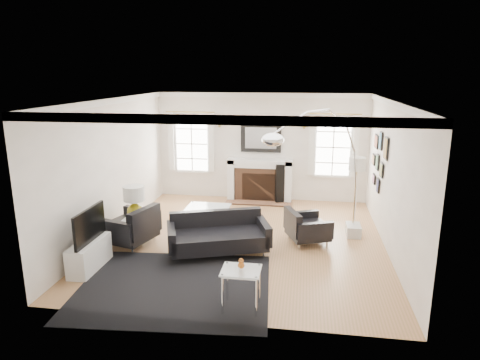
% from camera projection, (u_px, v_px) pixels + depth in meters
% --- Properties ---
extents(floor, '(6.00, 6.00, 0.00)m').
position_uv_depth(floor, '(245.00, 240.00, 8.66)').
color(floor, '#A17543').
rests_on(floor, ground).
extents(back_wall, '(5.50, 0.04, 2.80)m').
position_uv_depth(back_wall, '(261.00, 147.00, 11.20)').
color(back_wall, white).
rests_on(back_wall, floor).
extents(front_wall, '(5.50, 0.04, 2.80)m').
position_uv_depth(front_wall, '(212.00, 225.00, 5.45)').
color(front_wall, white).
rests_on(front_wall, floor).
extents(left_wall, '(0.04, 6.00, 2.80)m').
position_uv_depth(left_wall, '(112.00, 168.00, 8.73)').
color(left_wall, white).
rests_on(left_wall, floor).
extents(right_wall, '(0.04, 6.00, 2.80)m').
position_uv_depth(right_wall, '(392.00, 178.00, 7.92)').
color(right_wall, white).
rests_on(right_wall, floor).
extents(ceiling, '(5.50, 6.00, 0.02)m').
position_uv_depth(ceiling, '(245.00, 100.00, 7.98)').
color(ceiling, white).
rests_on(ceiling, back_wall).
extents(crown_molding, '(5.50, 6.00, 0.12)m').
position_uv_depth(crown_molding, '(245.00, 103.00, 8.00)').
color(crown_molding, white).
rests_on(crown_molding, back_wall).
extents(fireplace, '(1.70, 0.69, 1.11)m').
position_uv_depth(fireplace, '(260.00, 181.00, 11.21)').
color(fireplace, white).
rests_on(fireplace, floor).
extents(mantel_mirror, '(1.05, 0.07, 0.75)m').
position_uv_depth(mantel_mirror, '(261.00, 138.00, 11.09)').
color(mantel_mirror, black).
rests_on(mantel_mirror, back_wall).
extents(window_left, '(1.24, 0.15, 1.62)m').
position_uv_depth(window_left, '(192.00, 143.00, 11.41)').
color(window_left, white).
rests_on(window_left, back_wall).
extents(window_right, '(1.24, 0.15, 1.62)m').
position_uv_depth(window_right, '(333.00, 147.00, 10.86)').
color(window_right, white).
rests_on(window_right, back_wall).
extents(gallery_wall, '(0.04, 1.73, 1.29)m').
position_uv_depth(gallery_wall, '(379.00, 157.00, 9.13)').
color(gallery_wall, black).
rests_on(gallery_wall, right_wall).
extents(tv_unit, '(0.35, 1.00, 1.09)m').
position_uv_depth(tv_unit, '(90.00, 251.00, 7.32)').
color(tv_unit, white).
rests_on(tv_unit, floor).
extents(area_rug, '(3.16, 2.70, 0.01)m').
position_uv_depth(area_rug, '(175.00, 286.00, 6.77)').
color(area_rug, black).
rests_on(area_rug, floor).
extents(sofa, '(2.03, 1.41, 0.61)m').
position_uv_depth(sofa, '(218.00, 236.00, 8.00)').
color(sofa, black).
rests_on(sofa, floor).
extents(armchair_left, '(1.11, 1.19, 0.66)m').
position_uv_depth(armchair_left, '(132.00, 228.00, 8.30)').
color(armchair_left, black).
rests_on(armchair_left, floor).
extents(armchair_right, '(0.99, 1.04, 0.56)m').
position_uv_depth(armchair_right, '(305.00, 228.00, 8.46)').
color(armchair_right, black).
rests_on(armchair_right, floor).
extents(coffee_table, '(0.94, 0.94, 0.42)m').
position_uv_depth(coffee_table, '(207.00, 210.00, 9.31)').
color(coffee_table, silver).
rests_on(coffee_table, floor).
extents(side_table_left, '(0.47, 0.47, 0.51)m').
position_uv_depth(side_table_left, '(136.00, 224.00, 8.40)').
color(side_table_left, silver).
rests_on(side_table_left, floor).
extents(nesting_table, '(0.55, 0.46, 0.61)m').
position_uv_depth(nesting_table, '(241.00, 278.00, 6.03)').
color(nesting_table, silver).
rests_on(nesting_table, floor).
extents(gourd_lamp, '(0.41, 0.41, 0.66)m').
position_uv_depth(gourd_lamp, '(134.00, 200.00, 8.28)').
color(gourd_lamp, gold).
rests_on(gourd_lamp, side_table_left).
extents(orange_vase, '(0.10, 0.10, 0.15)m').
position_uv_depth(orange_vase, '(241.00, 264.00, 5.97)').
color(orange_vase, '#B55917').
rests_on(orange_vase, nesting_table).
extents(arc_floor_lamp, '(1.95, 1.80, 2.75)m').
position_uv_depth(arc_floor_lamp, '(318.00, 172.00, 8.01)').
color(arc_floor_lamp, silver).
rests_on(arc_floor_lamp, floor).
extents(stick_floor_lamp, '(0.33, 0.33, 1.63)m').
position_uv_depth(stick_floor_lamp, '(357.00, 168.00, 8.68)').
color(stick_floor_lamp, '#BA9640').
rests_on(stick_floor_lamp, floor).
extents(speaker_tower, '(0.26, 0.26, 1.03)m').
position_uv_depth(speaker_tower, '(279.00, 184.00, 11.00)').
color(speaker_tower, black).
rests_on(speaker_tower, floor).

